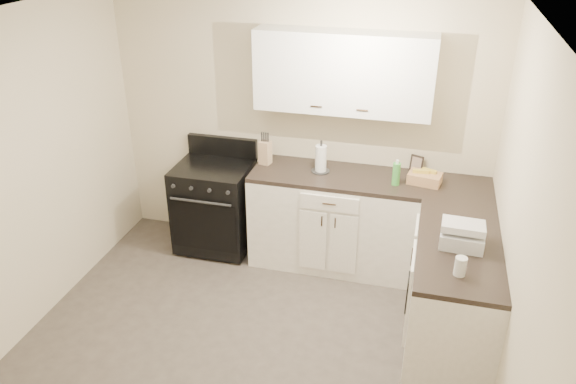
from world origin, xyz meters
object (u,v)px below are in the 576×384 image
(stove, at_px, (215,206))
(countertop_grill, at_px, (462,237))
(paper_towel, at_px, (321,159))
(knife_block, at_px, (265,153))
(wicker_basket, at_px, (425,178))

(stove, height_order, countertop_grill, countertop_grill)
(paper_towel, bearing_deg, knife_block, 175.53)
(stove, xyz_separation_m, countertop_grill, (2.28, -0.91, 0.54))
(countertop_grill, bearing_deg, wicker_basket, 110.14)
(wicker_basket, xyz_separation_m, countertop_grill, (0.30, -0.96, 0.01))
(paper_towel, bearing_deg, countertop_grill, -38.01)
(paper_towel, bearing_deg, stove, -177.18)
(stove, relative_size, wicker_basket, 3.10)
(stove, relative_size, paper_towel, 3.43)
(knife_block, xyz_separation_m, paper_towel, (0.54, -0.04, 0.01))
(knife_block, bearing_deg, paper_towel, 8.77)
(wicker_basket, bearing_deg, countertop_grill, -72.58)
(knife_block, height_order, paper_towel, paper_towel)
(knife_block, relative_size, wicker_basket, 0.80)
(countertop_grill, bearing_deg, knife_block, 153.16)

